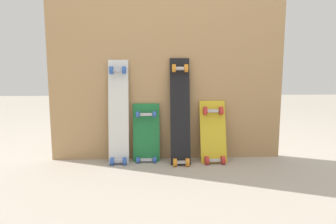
# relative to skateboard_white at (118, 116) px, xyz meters

# --- Properties ---
(ground_plane) EXTENTS (12.00, 12.00, 0.00)m
(ground_plane) POSITION_rel_skateboard_white_xyz_m (0.40, 0.03, -0.39)
(ground_plane) COLOR #A89E8E
(plywood_wall_panel) EXTENTS (1.95, 0.04, 1.62)m
(plywood_wall_panel) POSITION_rel_skateboard_white_xyz_m (0.40, 0.10, 0.42)
(plywood_wall_panel) COLOR tan
(plywood_wall_panel) RESTS_ON ground
(skateboard_white) EXTENTS (0.16, 0.20, 0.90)m
(skateboard_white) POSITION_rel_skateboard_white_xyz_m (0.00, 0.00, 0.00)
(skateboard_white) COLOR silver
(skateboard_white) RESTS_ON ground
(skateboard_green) EXTENTS (0.22, 0.15, 0.55)m
(skateboard_green) POSITION_rel_skateboard_white_xyz_m (0.22, 0.02, -0.18)
(skateboard_green) COLOR #1E7238
(skateboard_green) RESTS_ON ground
(skateboard_black) EXTENTS (0.16, 0.26, 0.92)m
(skateboard_black) POSITION_rel_skateboard_white_xyz_m (0.50, -0.03, 0.01)
(skateboard_black) COLOR black
(skateboard_black) RESTS_ON ground
(skateboard_yellow) EXTENTS (0.21, 0.22, 0.56)m
(skateboard_yellow) POSITION_rel_skateboard_white_xyz_m (0.78, -0.02, -0.17)
(skateboard_yellow) COLOR gold
(skateboard_yellow) RESTS_ON ground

